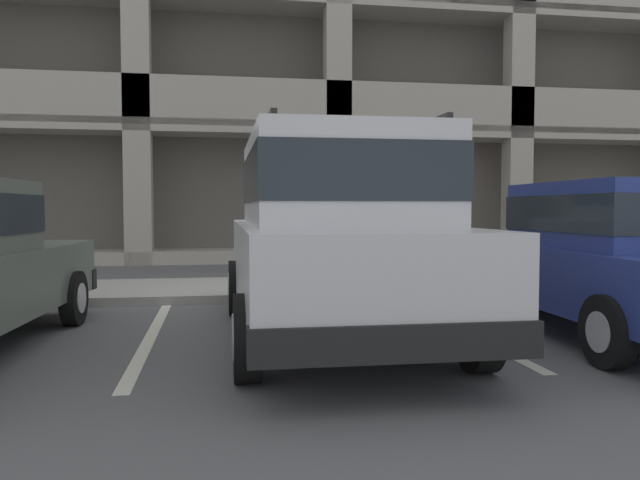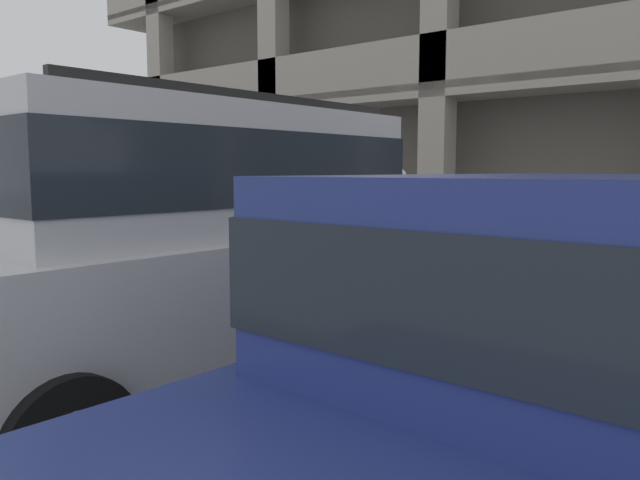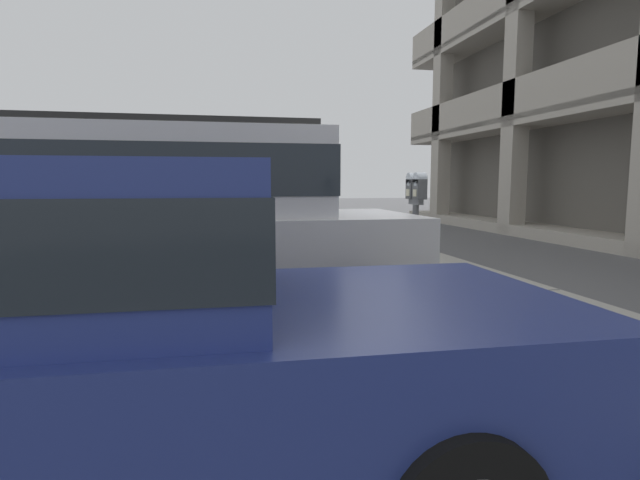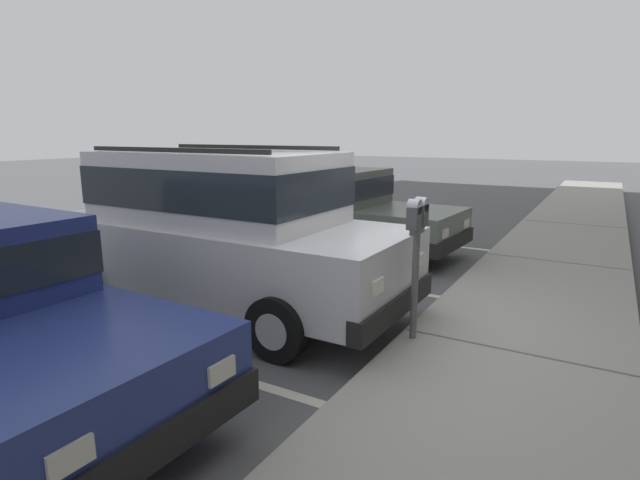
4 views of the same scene
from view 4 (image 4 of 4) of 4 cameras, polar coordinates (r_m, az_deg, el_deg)
ground_plane at (r=5.67m, az=7.68°, el=-11.27°), size 80.00×80.00×0.10m
sidewalk at (r=5.32m, az=21.06°, el=-12.35°), size 40.00×2.20×0.12m
parking_stall_lines at (r=5.14m, az=-14.70°, el=-13.47°), size 12.90×4.80×0.01m
silver_suv at (r=6.30m, az=-11.29°, el=1.81°), size 2.05×4.79×2.03m
red_sedan at (r=9.45m, az=1.90°, el=3.78°), size 2.02×4.57×1.54m
parking_meter_near at (r=5.02m, az=11.01°, el=0.55°), size 0.35×0.12×1.45m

